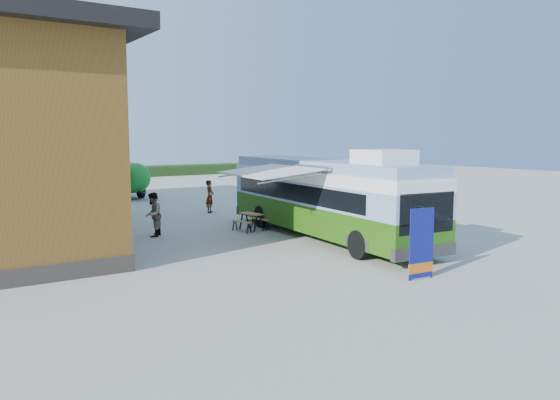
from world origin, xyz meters
TOP-DOWN VIEW (x-y plane):
  - ground at (0.00, 0.00)m, footprint 100.00×100.00m
  - hedge at (8.00, 38.00)m, footprint 40.00×3.00m
  - bus at (1.63, 1.14)m, footprint 3.52×11.76m
  - awning at (-0.69, 1.27)m, footprint 3.00×4.42m
  - banner at (-0.06, -5.37)m, footprint 0.88×0.24m
  - picnic_table at (0.09, 4.24)m, footprint 1.45×1.33m
  - person_a at (1.04, 10.12)m, footprint 0.73×0.74m
  - person_b at (-3.95, 5.13)m, footprint 1.05×1.09m
  - slurry_tanker at (-0.51, 20.03)m, footprint 2.36×6.36m

SIDE VIEW (x-z plane):
  - ground at x=0.00m, z-range 0.00..0.00m
  - hedge at x=8.00m, z-range 0.00..1.00m
  - picnic_table at x=0.09m, z-range 0.18..0.91m
  - banner at x=-0.06m, z-range -0.18..1.83m
  - person_a at x=1.04m, z-range 0.00..1.72m
  - person_b at x=-3.95m, z-range 0.00..1.78m
  - slurry_tanker at x=-0.51m, z-range 0.18..2.54m
  - bus at x=1.63m, z-range -0.08..3.48m
  - awning at x=-0.69m, z-range 2.33..2.85m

